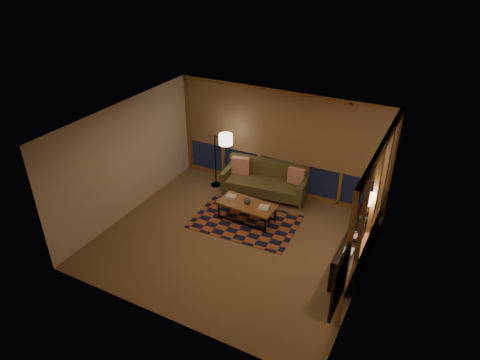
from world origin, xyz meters
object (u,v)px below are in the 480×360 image
at_px(sofa, 265,181).
at_px(bookshelf, 357,242).
at_px(coffee_table, 247,212).
at_px(floor_lamp, 215,159).

distance_m(sofa, bookshelf, 2.97).
distance_m(coffee_table, floor_lamp, 1.90).
bearing_deg(bookshelf, sofa, 154.12).
relative_size(floor_lamp, bookshelf, 0.60).
bearing_deg(floor_lamp, sofa, 14.85).
height_order(coffee_table, floor_lamp, floor_lamp).
height_order(sofa, bookshelf, sofa).
height_order(sofa, coffee_table, sofa).
bearing_deg(coffee_table, bookshelf, 0.15).
xyz_separation_m(floor_lamp, bookshelf, (4.04, -1.18, -0.46)).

